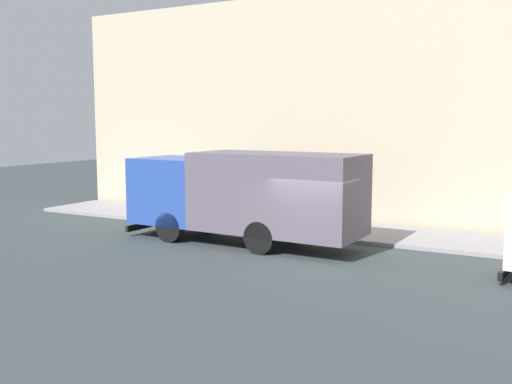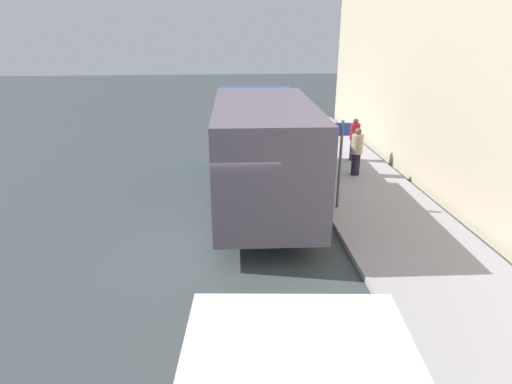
{
  "view_description": "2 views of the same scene",
  "coord_description": "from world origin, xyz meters",
  "px_view_note": "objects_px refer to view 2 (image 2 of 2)",
  "views": [
    {
      "loc": [
        -16.12,
        -6.95,
        4.26
      ],
      "look_at": [
        1.76,
        2.79,
        1.77
      ],
      "focal_mm": 40.65,
      "sensor_mm": 36.0,
      "label": 1
    },
    {
      "loc": [
        0.06,
        -9.59,
        5.1
      ],
      "look_at": [
        0.89,
        0.57,
        1.18
      ],
      "focal_mm": 30.65,
      "sensor_mm": 36.0,
      "label": 2
    }
  ],
  "objects_px": {
    "street_sign_post": "(340,157)",
    "large_utility_truck": "(261,144)",
    "pedestrian_standing": "(354,139)",
    "traffic_cone_orange": "(301,147)",
    "pedestrian_walking": "(357,151)"
  },
  "relations": [
    {
      "from": "large_utility_truck",
      "to": "pedestrian_walking",
      "type": "distance_m",
      "value": 4.0
    },
    {
      "from": "pedestrian_standing",
      "to": "traffic_cone_orange",
      "type": "relative_size",
      "value": 2.76
    },
    {
      "from": "large_utility_truck",
      "to": "pedestrian_walking",
      "type": "xyz_separation_m",
      "value": [
        3.5,
        1.76,
        -0.79
      ]
    },
    {
      "from": "large_utility_truck",
      "to": "traffic_cone_orange",
      "type": "height_order",
      "value": "large_utility_truck"
    },
    {
      "from": "traffic_cone_orange",
      "to": "pedestrian_walking",
      "type": "bearing_deg",
      "value": -63.29
    },
    {
      "from": "large_utility_truck",
      "to": "street_sign_post",
      "type": "xyz_separation_m",
      "value": [
        2.13,
        -1.06,
        -0.16
      ]
    },
    {
      "from": "traffic_cone_orange",
      "to": "street_sign_post",
      "type": "relative_size",
      "value": 0.23
    },
    {
      "from": "street_sign_post",
      "to": "large_utility_truck",
      "type": "bearing_deg",
      "value": 153.46
    },
    {
      "from": "large_utility_truck",
      "to": "pedestrian_standing",
      "type": "xyz_separation_m",
      "value": [
        3.94,
        3.51,
        -0.8
      ]
    },
    {
      "from": "traffic_cone_orange",
      "to": "street_sign_post",
      "type": "distance_m",
      "value": 5.78
    },
    {
      "from": "pedestrian_walking",
      "to": "pedestrian_standing",
      "type": "relative_size",
      "value": 1.01
    },
    {
      "from": "large_utility_truck",
      "to": "pedestrian_walking",
      "type": "bearing_deg",
      "value": 28.53
    },
    {
      "from": "pedestrian_standing",
      "to": "traffic_cone_orange",
      "type": "bearing_deg",
      "value": 40.52
    },
    {
      "from": "pedestrian_walking",
      "to": "traffic_cone_orange",
      "type": "relative_size",
      "value": 2.8
    },
    {
      "from": "traffic_cone_orange",
      "to": "street_sign_post",
      "type": "bearing_deg",
      "value": -89.53
    }
  ]
}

